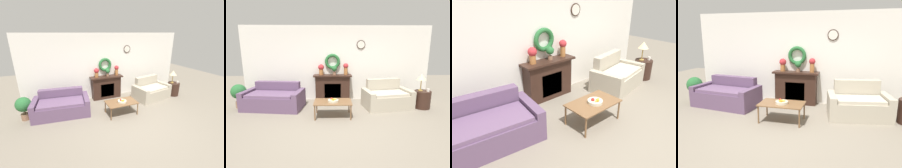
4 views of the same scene
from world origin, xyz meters
The scene contains 11 objects.
ground_plane centered at (0.00, 0.00, 0.00)m, with size 16.00×16.00×0.00m, color gray.
wall_back centered at (0.00, 2.56, 1.35)m, with size 6.80×0.17×2.70m.
fireplace centered at (-0.15, 2.35, 0.49)m, with size 1.36×0.41×0.97m.
couch_left centered at (-2.05, 1.64, 0.30)m, with size 1.94×1.19×0.81m.
loveseat_right centered at (1.63, 1.63, 0.32)m, with size 1.63×1.13×0.90m.
coffee_table centered at (-0.14, 0.88, 0.41)m, with size 1.06×0.64×0.45m.
fruit_bowl centered at (-0.13, 0.83, 0.49)m, with size 0.30×0.30×0.12m.
vase_on_mantel_left centered at (-0.56, 2.36, 1.19)m, with size 0.21×0.21×0.38m.
vase_on_mantel_right centered at (0.33, 2.36, 1.21)m, with size 0.19×0.19×0.41m.
potted_plant_on_mantel centered at (-0.08, 2.34, 1.17)m, with size 0.19×0.19×0.32m.
potted_plant_floor_by_couch centered at (-3.20, 1.71, 0.49)m, with size 0.47×0.47×0.78m.
Camera 4 is at (1.32, -3.85, 2.01)m, focal length 35.00 mm.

